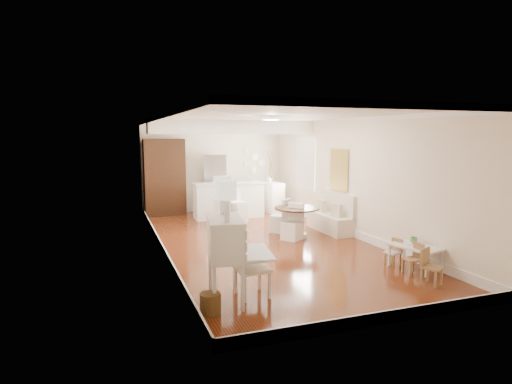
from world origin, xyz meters
TOP-DOWN VIEW (x-y plane):
  - room at (0.04, 0.32)m, footprint 9.00×9.04m
  - secretary_bureau at (-1.70, -3.03)m, footprint 1.11×1.13m
  - gustavian_armchair at (-1.27, -3.00)m, footprint 0.52×0.52m
  - wicker_basket at (-2.02, -3.42)m, footprint 0.37×0.37m
  - kids_table at (1.90, -2.75)m, footprint 0.72×0.96m
  - kids_chair_a at (1.66, -2.97)m, footprint 0.28×0.28m
  - kids_chair_b at (1.69, -2.42)m, footprint 0.29×0.29m
  - kids_chair_c at (1.60, -3.51)m, footprint 0.38×0.38m
  - banquette at (1.99, 0.50)m, footprint 0.52×1.60m
  - dining_table at (0.93, 0.19)m, footprint 1.37×1.37m
  - slip_chair_near at (0.74, 0.02)m, footprint 0.57×0.56m
  - slip_chair_far at (0.77, 0.82)m, footprint 0.57×0.58m
  - breakfast_counter at (0.10, 3.10)m, footprint 2.05×0.65m
  - bar_stool_left at (-0.28, 2.34)m, footprint 0.56×0.56m
  - bar_stool_right at (0.13, 2.23)m, footprint 0.49×0.49m
  - pantry_cabinet at (-1.60, 4.18)m, footprint 1.20×0.60m
  - fridge at (0.30, 4.15)m, footprint 0.75×0.65m
  - sideboard at (1.59, 3.51)m, footprint 0.56×1.04m
  - pencil_cup at (2.01, -2.57)m, footprint 0.16×0.16m
  - branch_vase at (1.54, 3.57)m, footprint 0.22×0.22m

SIDE VIEW (x-z plane):
  - wicker_basket at x=-2.02m, z-range 0.00..0.29m
  - kids_table at x=1.90m, z-range 0.00..0.43m
  - kids_chair_b at x=1.69m, z-range 0.00..0.51m
  - kids_chair_a at x=1.66m, z-range 0.00..0.56m
  - kids_chair_c at x=1.60m, z-range 0.00..0.60m
  - dining_table at x=0.93m, z-range 0.00..0.72m
  - slip_chair_near at x=0.74m, z-range 0.00..0.84m
  - slip_chair_far at x=0.77m, z-range 0.00..0.84m
  - gustavian_armchair at x=-1.27m, z-range 0.00..0.87m
  - bar_stool_right at x=0.13m, z-range 0.00..0.94m
  - sideboard at x=1.59m, z-range 0.00..0.95m
  - pencil_cup at x=2.01m, z-range 0.43..0.54m
  - banquette at x=1.99m, z-range 0.00..0.98m
  - breakfast_counter at x=0.10m, z-range 0.00..1.03m
  - bar_stool_left at x=-0.28m, z-range 0.00..1.12m
  - secretary_bureau at x=-1.70m, z-range 0.00..1.23m
  - fridge at x=0.30m, z-range 0.00..1.80m
  - branch_vase at x=1.54m, z-range 0.95..1.15m
  - pantry_cabinet at x=-1.60m, z-range 0.00..2.30m
  - room at x=0.04m, z-range 0.57..3.39m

